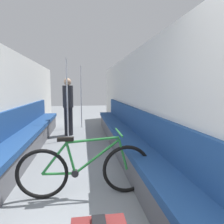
{
  "coord_description": "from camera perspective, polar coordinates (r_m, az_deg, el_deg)",
  "views": [
    {
      "loc": [
        0.16,
        -0.73,
        1.39
      ],
      "look_at": [
        0.77,
        3.44,
        0.88
      ],
      "focal_mm": 32.0,
      "sensor_mm": 36.0,
      "label": 1
    }
  ],
  "objects": [
    {
      "name": "grab_pole_near",
      "position": [
        5.32,
        -12.65,
        3.04
      ],
      "size": [
        0.08,
        0.08,
        2.15
      ],
      "color": "gray",
      "rests_on": "ground"
    },
    {
      "name": "passenger_standing",
      "position": [
        5.96,
        -12.42,
        1.65
      ],
      "size": [
        0.3,
        0.3,
        1.67
      ],
      "rotation": [
        0.0,
        0.0,
        -2.45
      ],
      "color": "black",
      "rests_on": "ground"
    },
    {
      "name": "grab_pole_far",
      "position": [
        7.09,
        -8.8,
        4.05
      ],
      "size": [
        0.08,
        0.08,
        2.15
      ],
      "color": "gray",
      "rests_on": "ground"
    },
    {
      "name": "bench_seat_row_left",
      "position": [
        4.47,
        -23.92,
        -7.55
      ],
      "size": [
        0.47,
        6.24,
        0.98
      ],
      "color": "#5B5B60",
      "rests_on": "ground"
    },
    {
      "name": "bicycle",
      "position": [
        2.69,
        -7.59,
        -16.01
      ],
      "size": [
        1.72,
        0.46,
        0.84
      ],
      "rotation": [
        0.0,
        0.0,
        -0.2
      ],
      "color": "black",
      "rests_on": "ground"
    },
    {
      "name": "bench_seat_row_right",
      "position": [
        4.39,
        3.62,
        -7.19
      ],
      "size": [
        0.47,
        6.24,
        0.98
      ],
      "color": "#5B5B60",
      "rests_on": "ground"
    },
    {
      "name": "wall_left",
      "position": [
        4.46,
        -27.48,
        2.2
      ],
      "size": [
        0.1,
        10.13,
        2.17
      ],
      "primitive_type": "cube",
      "color": "silver",
      "rests_on": "ground"
    },
    {
      "name": "wall_right",
      "position": [
        4.37,
        6.92,
        2.85
      ],
      "size": [
        0.1,
        10.13,
        2.17
      ],
      "primitive_type": "cube",
      "color": "silver",
      "rests_on": "ground"
    }
  ]
}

